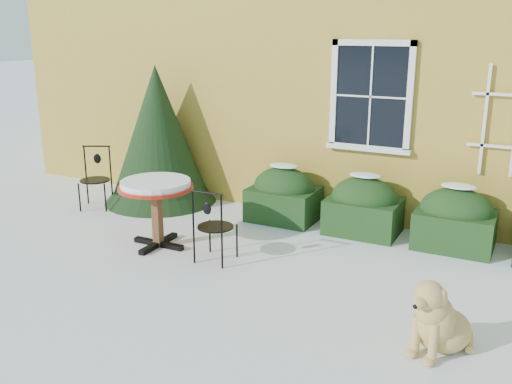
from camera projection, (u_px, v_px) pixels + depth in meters
The scene contains 8 objects.
ground at pixel (218, 285), 6.79m from camera, with size 80.00×80.00×0.00m, color white.
house at pixel (387, 14), 11.88m from camera, with size 12.40×8.40×6.40m.
hedge_row at pixel (408, 213), 8.14m from camera, with size 4.95×0.80×0.91m.
evergreen_shrub at pixel (159, 148), 9.83m from camera, with size 1.95×1.95×2.36m.
bistro_table at pixel (156, 192), 7.79m from camera, with size 1.03×1.03×0.95m.
patio_chair_near at pixel (214, 225), 7.36m from camera, with size 0.47×0.47×0.99m.
patio_chair_far at pixel (96, 178), 9.61m from camera, with size 0.61×0.61×1.03m.
dog at pixel (437, 321), 5.31m from camera, with size 0.68×0.86×0.80m.
Camera 1 is at (3.23, -5.33, 2.97)m, focal length 40.00 mm.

